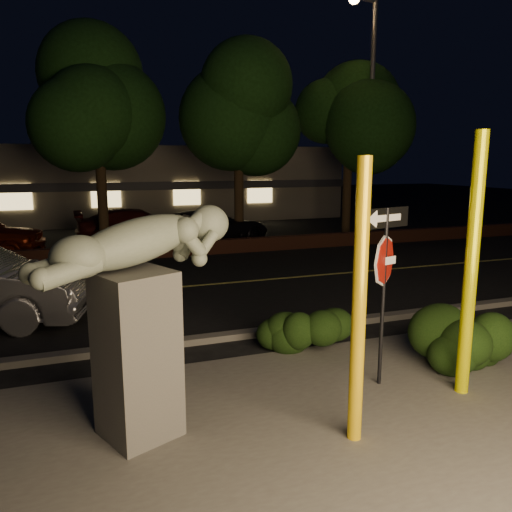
# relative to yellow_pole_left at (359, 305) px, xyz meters

# --- Properties ---
(ground) EXTENTS (90.00, 90.00, 0.00)m
(ground) POSITION_rel_yellow_pole_left_xyz_m (0.48, 10.81, -1.64)
(ground) COLOR black
(ground) RESTS_ON ground
(patio) EXTENTS (14.00, 6.00, 0.02)m
(patio) POSITION_rel_yellow_pole_left_xyz_m (0.48, -0.19, -1.63)
(patio) COLOR #4C4944
(patio) RESTS_ON ground
(road) EXTENTS (80.00, 8.00, 0.01)m
(road) POSITION_rel_yellow_pole_left_xyz_m (0.48, 7.81, -1.64)
(road) COLOR black
(road) RESTS_ON ground
(lane_marking) EXTENTS (80.00, 0.12, 0.00)m
(lane_marking) POSITION_rel_yellow_pole_left_xyz_m (0.48, 7.81, -1.63)
(lane_marking) COLOR #B5AB48
(lane_marking) RESTS_ON road
(curb) EXTENTS (80.00, 0.25, 0.12)m
(curb) POSITION_rel_yellow_pole_left_xyz_m (0.48, 3.71, -1.58)
(curb) COLOR #4C4944
(curb) RESTS_ON ground
(brick_wall) EXTENTS (40.00, 0.35, 0.50)m
(brick_wall) POSITION_rel_yellow_pole_left_xyz_m (0.48, 12.11, -1.39)
(brick_wall) COLOR #4B2418
(brick_wall) RESTS_ON ground
(parking_lot) EXTENTS (40.00, 12.00, 0.01)m
(parking_lot) POSITION_rel_yellow_pole_left_xyz_m (0.48, 17.81, -1.64)
(parking_lot) COLOR black
(parking_lot) RESTS_ON ground
(building) EXTENTS (22.00, 10.20, 4.00)m
(building) POSITION_rel_yellow_pole_left_xyz_m (0.48, 25.80, 0.35)
(building) COLOR #6D6557
(building) RESTS_ON ground
(tree_far_b) EXTENTS (5.20, 5.20, 8.41)m
(tree_far_b) POSITION_rel_yellow_pole_left_xyz_m (-2.02, 14.01, 4.41)
(tree_far_b) COLOR black
(tree_far_b) RESTS_ON ground
(tree_far_c) EXTENTS (4.80, 4.80, 7.84)m
(tree_far_c) POSITION_rel_yellow_pole_left_xyz_m (2.98, 13.61, 4.02)
(tree_far_c) COLOR black
(tree_far_c) RESTS_ON ground
(tree_far_d) EXTENTS (4.40, 4.40, 7.42)m
(tree_far_d) POSITION_rel_yellow_pole_left_xyz_m (7.98, 14.11, 3.77)
(tree_far_d) COLOR black
(tree_far_d) RESTS_ON ground
(yellow_pole_left) EXTENTS (0.16, 0.16, 3.29)m
(yellow_pole_left) POSITION_rel_yellow_pole_left_xyz_m (0.00, 0.00, 0.00)
(yellow_pole_left) COLOR yellow
(yellow_pole_left) RESTS_ON ground
(yellow_pole_right) EXTENTS (0.18, 0.18, 3.63)m
(yellow_pole_right) POSITION_rel_yellow_pole_left_xyz_m (2.06, 0.54, 0.17)
(yellow_pole_right) COLOR #DDDA00
(yellow_pole_right) RESTS_ON ground
(signpost) EXTENTS (0.86, 0.25, 2.60)m
(signpost) POSITION_rel_yellow_pole_left_xyz_m (1.11, 1.15, 0.20)
(signpost) COLOR black
(signpost) RESTS_ON ground
(sculpture) EXTENTS (2.45, 1.55, 2.69)m
(sculpture) POSITION_rel_yellow_pole_left_xyz_m (-2.32, 0.97, 0.01)
(sculpture) COLOR #4C4944
(sculpture) RESTS_ON ground
(hedge_center) EXTENTS (1.87, 1.40, 0.88)m
(hedge_center) POSITION_rel_yellow_pole_left_xyz_m (0.68, 2.74, -1.20)
(hedge_center) COLOR black
(hedge_center) RESTS_ON ground
(hedge_right) EXTENTS (1.59, 0.99, 0.98)m
(hedge_right) POSITION_rel_yellow_pole_left_xyz_m (2.90, 1.11, -1.16)
(hedge_right) COLOR black
(hedge_right) RESTS_ON ground
(hedge_far_right) EXTENTS (1.73, 1.41, 1.04)m
(hedge_far_right) POSITION_rel_yellow_pole_left_xyz_m (2.81, 1.26, -1.13)
(hedge_far_right) COLOR black
(hedge_far_right) RESTS_ON ground
(streetlight) EXTENTS (1.38, 0.55, 9.35)m
(streetlight) POSITION_rel_yellow_pole_left_xyz_m (8.14, 13.03, 3.92)
(streetlight) COLOR #4C4C51
(streetlight) RESTS_ON ground
(parked_car_darkred) EXTENTS (4.73, 1.99, 1.36)m
(parked_car_darkred) POSITION_rel_yellow_pole_left_xyz_m (-0.70, 15.57, -0.96)
(parked_car_darkred) COLOR #3B0F0D
(parked_car_darkred) RESTS_ON ground
(parked_car_dark) EXTENTS (5.47, 3.94, 1.38)m
(parked_car_dark) POSITION_rel_yellow_pole_left_xyz_m (1.82, 13.87, -0.95)
(parked_car_dark) COLOR black
(parked_car_dark) RESTS_ON ground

